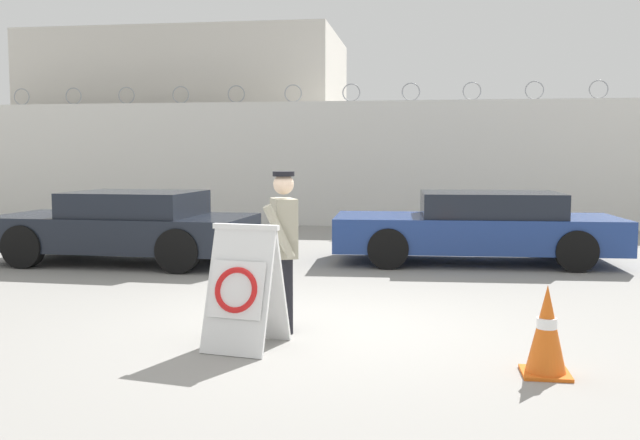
# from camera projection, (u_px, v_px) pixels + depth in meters

# --- Properties ---
(ground_plane) EXTENTS (90.00, 90.00, 0.00)m
(ground_plane) POSITION_uv_depth(u_px,v_px,m) (316.00, 328.00, 7.63)
(ground_plane) COLOR gray
(perimeter_wall) EXTENTS (36.00, 0.30, 3.70)m
(perimeter_wall) POSITION_uv_depth(u_px,v_px,m) (380.00, 164.00, 18.47)
(perimeter_wall) COLOR silver
(perimeter_wall) RESTS_ON ground_plane
(building_block) EXTENTS (9.66, 5.55, 5.67)m
(building_block) POSITION_uv_depth(u_px,v_px,m) (193.00, 125.00, 23.70)
(building_block) COLOR beige
(building_block) RESTS_ON ground_plane
(barricade_sign) EXTENTS (0.76, 0.85, 1.20)m
(barricade_sign) POSITION_uv_depth(u_px,v_px,m) (244.00, 287.00, 6.81)
(barricade_sign) COLOR white
(barricade_sign) RESTS_ON ground_plane
(security_guard) EXTENTS (0.36, 0.66, 1.68)m
(security_guard) POSITION_uv_depth(u_px,v_px,m) (283.00, 244.00, 7.41)
(security_guard) COLOR black
(security_guard) RESTS_ON ground_plane
(traffic_cone_near) EXTENTS (0.40, 0.40, 0.77)m
(traffic_cone_near) POSITION_uv_depth(u_px,v_px,m) (547.00, 330.00, 5.98)
(traffic_cone_near) COLOR orange
(traffic_cone_near) RESTS_ON ground_plane
(parked_car_front_coupe) EXTENTS (4.44, 2.16, 1.23)m
(parked_car_front_coupe) POSITION_uv_depth(u_px,v_px,m) (127.00, 226.00, 12.24)
(parked_car_front_coupe) COLOR black
(parked_car_front_coupe) RESTS_ON ground_plane
(parked_car_rear_sedan) EXTENTS (4.87, 2.10, 1.22)m
(parked_car_rear_sedan) POSITION_uv_depth(u_px,v_px,m) (478.00, 227.00, 12.26)
(parked_car_rear_sedan) COLOR black
(parked_car_rear_sedan) RESTS_ON ground_plane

